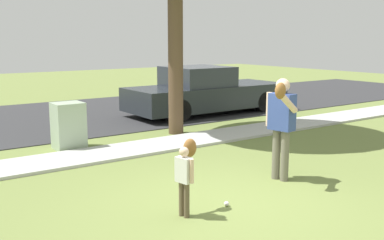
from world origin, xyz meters
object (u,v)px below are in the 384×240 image
at_px(baseball, 227,204).
at_px(utility_cabinet, 69,126).
at_px(parked_pickup_dark, 205,92).
at_px(person_child, 186,167).
at_px(person_adult, 281,119).

height_order(baseball, utility_cabinet, utility_cabinet).
bearing_deg(utility_cabinet, parked_pickup_dark, 21.49).
bearing_deg(baseball, utility_cabinet, 96.86).
height_order(person_child, baseball, person_child).
height_order(baseball, parked_pickup_dark, parked_pickup_dark).
distance_m(person_adult, utility_cabinet, 4.76).
relative_size(person_child, parked_pickup_dark, 0.19).
xyz_separation_m(baseball, parked_pickup_dark, (4.66, 6.74, 0.64)).
height_order(person_child, parked_pickup_dark, parked_pickup_dark).
relative_size(utility_cabinet, parked_pickup_dark, 0.19).
height_order(utility_cabinet, parked_pickup_dark, parked_pickup_dark).
bearing_deg(utility_cabinet, baseball, -83.14).
height_order(person_child, utility_cabinet, person_child).
bearing_deg(parked_pickup_dark, person_child, -128.58).
distance_m(person_child, baseball, 0.90).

